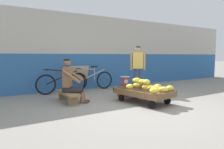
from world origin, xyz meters
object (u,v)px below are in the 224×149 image
object	(u,v)px
plastic_crate	(125,91)
shopping_bag	(143,93)
bicycle_near_left	(62,82)
banana_cart	(144,94)
vendor_seated	(71,81)
sign_board	(78,78)
customer_adult	(138,64)
low_bench	(68,95)
weighing_scale	(125,81)
bicycle_far_left	(92,80)

from	to	relation	value
plastic_crate	shopping_bag	size ratio (longest dim) A/B	1.50
shopping_bag	bicycle_near_left	bearing A→B (deg)	133.86
banana_cart	vendor_seated	distance (m)	1.93
sign_board	shopping_bag	xyz separation A→B (m)	(1.10, -2.27, -0.31)
banana_cart	sign_board	distance (m)	2.87
banana_cart	sign_board	size ratio (longest dim) A/B	1.81
plastic_crate	customer_adult	size ratio (longest dim) A/B	0.24
low_bench	weighing_scale	bearing A→B (deg)	-3.36
customer_adult	low_bench	bearing A→B (deg)	-177.02
bicycle_near_left	sign_board	distance (m)	0.82
bicycle_near_left	bicycle_far_left	distance (m)	1.12
low_bench	weighing_scale	size ratio (longest dim) A/B	3.67
bicycle_near_left	sign_board	xyz separation A→B (m)	(0.72, 0.37, 0.07)
bicycle_far_left	shopping_bag	world-z (taller)	bicycle_far_left
vendor_seated	bicycle_near_left	bearing A→B (deg)	81.72
low_bench	bicycle_far_left	size ratio (longest dim) A/B	0.66
bicycle_near_left	banana_cart	bearing A→B (deg)	-60.04
banana_cart	shopping_bag	size ratio (longest dim) A/B	6.51
sign_board	customer_adult	xyz separation A→B (m)	(1.44, -1.57, 0.52)
banana_cart	plastic_crate	bearing A→B (deg)	83.86
bicycle_far_left	sign_board	xyz separation A→B (m)	(-0.39, 0.29, 0.07)
vendor_seated	bicycle_far_left	size ratio (longest dim) A/B	0.69
vendor_seated	bicycle_far_left	xyz separation A→B (m)	(1.31, 1.45, -0.21)
shopping_bag	banana_cart	bearing A→B (deg)	-130.16
plastic_crate	bicycle_near_left	size ratio (longest dim) A/B	0.22
vendor_seated	customer_adult	bearing A→B (deg)	4.27
plastic_crate	weighing_scale	xyz separation A→B (m)	(-0.00, -0.00, 0.30)
bicycle_near_left	plastic_crate	bearing A→B (deg)	-43.62
banana_cart	weighing_scale	size ratio (longest dim) A/B	5.21
banana_cart	low_bench	world-z (taller)	banana_cart
plastic_crate	weighing_scale	bearing A→B (deg)	-90.00
banana_cart	shopping_bag	bearing A→B (deg)	49.84
banana_cart	customer_adult	world-z (taller)	customer_adult
low_bench	sign_board	xyz separation A→B (m)	(1.00, 1.70, 0.23)
plastic_crate	weighing_scale	distance (m)	0.30
bicycle_near_left	shopping_bag	world-z (taller)	bicycle_near_left
plastic_crate	bicycle_far_left	xyz separation A→B (m)	(-0.38, 1.50, 0.20)
vendor_seated	banana_cart	bearing A→B (deg)	-33.18
plastic_crate	weighing_scale	size ratio (longest dim) A/B	1.20
low_bench	vendor_seated	xyz separation A→B (m)	(0.07, -0.05, 0.37)
low_bench	sign_board	bearing A→B (deg)	59.59
banana_cart	plastic_crate	xyz separation A→B (m)	(0.11, 0.99, -0.09)
low_bench	shopping_bag	xyz separation A→B (m)	(2.09, -0.57, -0.08)
bicycle_far_left	banana_cart	bearing A→B (deg)	-83.71
low_bench	weighing_scale	distance (m)	1.79
bicycle_near_left	vendor_seated	bearing A→B (deg)	-98.28
weighing_scale	customer_adult	bearing A→B (deg)	19.13
vendor_seated	bicycle_near_left	xyz separation A→B (m)	(0.20, 1.37, -0.21)
shopping_bag	bicycle_far_left	bearing A→B (deg)	109.72
weighing_scale	plastic_crate	bearing A→B (deg)	90.00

